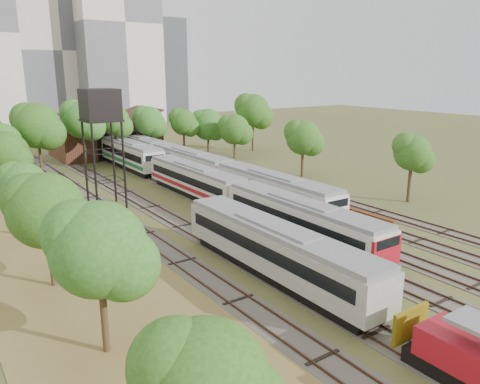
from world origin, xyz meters
TOP-DOWN VIEW (x-y plane):
  - ground at (0.00, 0.00)m, footprint 240.00×240.00m
  - dry_grass_patch at (-18.00, 8.00)m, footprint 14.00×60.00m
  - tracks at (-0.67, 25.00)m, footprint 24.60×80.00m
  - railcar_red_set at (-2.00, 17.32)m, footprint 2.82×34.58m
  - railcar_green_set at (2.00, 34.45)m, footprint 2.94×52.08m
  - railcar_rear at (-2.00, 44.57)m, footprint 3.13×16.08m
  - old_grey_coach at (-8.00, 4.51)m, footprint 2.97×18.00m
  - water_tower at (-11.51, 27.75)m, footprint 3.47×3.47m
  - rail_pile_far at (8.20, 11.42)m, footprint 0.55×8.78m
  - maintenance_shed at (-1.00, 57.98)m, footprint 16.45×11.55m
  - tree_band_left at (-19.95, 20.02)m, footprint 7.04×56.08m
  - tree_band_far at (0.50, 49.26)m, footprint 46.35×11.23m
  - tree_band_right at (15.09, 30.49)m, footprint 5.13×36.49m
  - tower_centre at (2.00, 100.00)m, footprint 20.00×18.00m
  - tower_right at (14.00, 92.00)m, footprint 18.00×16.00m
  - tower_far_right at (34.00, 110.00)m, footprint 12.00×12.00m

SIDE VIEW (x-z plane):
  - ground at x=0.00m, z-range 0.00..0.00m
  - dry_grass_patch at x=-18.00m, z-range 0.00..0.04m
  - tracks at x=-0.67m, z-range -0.05..0.14m
  - rail_pile_far at x=8.20m, z-range 0.00..0.29m
  - railcar_red_set at x=-2.00m, z-range 0.10..3.59m
  - railcar_green_set at x=2.00m, z-range 0.10..3.74m
  - old_grey_coach at x=-8.00m, z-range 0.17..3.84m
  - railcar_rear at x=-2.00m, z-range 0.11..3.99m
  - maintenance_shed at x=-1.00m, z-range -0.87..6.70m
  - tree_band_right at x=15.09m, z-range 1.24..8.72m
  - tree_band_left at x=-19.95m, z-range 1.20..9.08m
  - tree_band_far at x=0.50m, z-range 1.32..11.17m
  - water_tower at x=-11.51m, z-range 4.12..16.11m
  - tower_far_right at x=34.00m, z-range 0.00..28.00m
  - tower_centre at x=2.00m, z-range 0.00..36.00m
  - tower_right at x=14.00m, z-range 0.00..48.00m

